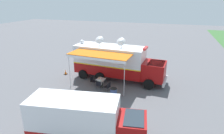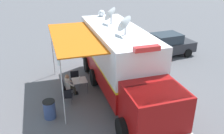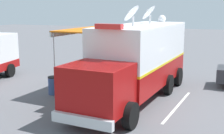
{
  "view_description": "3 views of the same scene",
  "coord_description": "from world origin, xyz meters",
  "px_view_note": "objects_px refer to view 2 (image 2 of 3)",
  "views": [
    {
      "loc": [
        18.08,
        6.1,
        8.07
      ],
      "look_at": [
        0.7,
        0.49,
        1.52
      ],
      "focal_mm": 30.74,
      "sensor_mm": 36.0,
      "label": 1
    },
    {
      "loc": [
        4.75,
        11.45,
        6.81
      ],
      "look_at": [
        0.13,
        -0.43,
        1.07
      ],
      "focal_mm": 38.05,
      "sensor_mm": 36.0,
      "label": 2
    },
    {
      "loc": [
        -4.23,
        14.37,
        4.32
      ],
      "look_at": [
        1.8,
        -0.43,
        1.18
      ],
      "focal_mm": 48.53,
      "sensor_mm": 36.0,
      "label": 3
    }
  ],
  "objects_px": {
    "traffic_cone": "(85,54)",
    "folding_table": "(79,81)",
    "folding_chair_beside_table": "(75,77)",
    "seated_responder": "(69,84)",
    "folding_chair_spare_by_truck": "(67,95)",
    "water_bottle": "(80,78)",
    "car_behind_truck": "(167,45)",
    "command_truck": "(121,60)",
    "folding_chair_at_table": "(66,87)",
    "trash_bin": "(50,109)"
  },
  "relations": [
    {
      "from": "folding_chair_spare_by_truck",
      "to": "seated_responder",
      "type": "xyz_separation_m",
      "value": [
        -0.29,
        -0.88,
        0.14
      ]
    },
    {
      "from": "command_truck",
      "to": "folding_chair_spare_by_truck",
      "type": "xyz_separation_m",
      "value": [
        3.01,
        0.12,
        -1.43
      ]
    },
    {
      "from": "traffic_cone",
      "to": "car_behind_truck",
      "type": "bearing_deg",
      "value": 162.95
    },
    {
      "from": "water_bottle",
      "to": "seated_responder",
      "type": "distance_m",
      "value": 0.68
    },
    {
      "from": "folding_chair_spare_by_truck",
      "to": "traffic_cone",
      "type": "xyz_separation_m",
      "value": [
        -2.53,
        -5.91,
        -0.23
      ]
    },
    {
      "from": "folding_chair_spare_by_truck",
      "to": "car_behind_truck",
      "type": "bearing_deg",
      "value": -154.79
    },
    {
      "from": "folding_chair_at_table",
      "to": "folding_chair_beside_table",
      "type": "distance_m",
      "value": 1.22
    },
    {
      "from": "folding_chair_spare_by_truck",
      "to": "seated_responder",
      "type": "relative_size",
      "value": 0.7
    },
    {
      "from": "folding_chair_at_table",
      "to": "car_behind_truck",
      "type": "distance_m",
      "value": 9.06
    },
    {
      "from": "command_truck",
      "to": "folding_chair_beside_table",
      "type": "bearing_deg",
      "value": -38.8
    },
    {
      "from": "car_behind_truck",
      "to": "folding_chair_at_table",
      "type": "bearing_deg",
      "value": 20.39
    },
    {
      "from": "trash_bin",
      "to": "seated_responder",
      "type": "bearing_deg",
      "value": -126.85
    },
    {
      "from": "folding_chair_beside_table",
      "to": "command_truck",
      "type": "bearing_deg",
      "value": 141.2
    },
    {
      "from": "command_truck",
      "to": "folding_chair_spare_by_truck",
      "type": "relative_size",
      "value": 11.07
    },
    {
      "from": "command_truck",
      "to": "seated_responder",
      "type": "distance_m",
      "value": 3.1
    },
    {
      "from": "water_bottle",
      "to": "car_behind_truck",
      "type": "bearing_deg",
      "value": -158.64
    },
    {
      "from": "folding_chair_spare_by_truck",
      "to": "traffic_cone",
      "type": "height_order",
      "value": "folding_chair_spare_by_truck"
    },
    {
      "from": "folding_chair_beside_table",
      "to": "traffic_cone",
      "type": "relative_size",
      "value": 1.5
    },
    {
      "from": "command_truck",
      "to": "water_bottle",
      "type": "bearing_deg",
      "value": -23.98
    },
    {
      "from": "command_truck",
      "to": "folding_chair_at_table",
      "type": "xyz_separation_m",
      "value": [
        2.91,
        -0.77,
        -1.43
      ]
    },
    {
      "from": "command_truck",
      "to": "folding_table",
      "type": "bearing_deg",
      "value": -23.01
    },
    {
      "from": "folding_chair_spare_by_truck",
      "to": "folding_chair_beside_table",
      "type": "bearing_deg",
      "value": -114.31
    },
    {
      "from": "folding_chair_spare_by_truck",
      "to": "traffic_cone",
      "type": "relative_size",
      "value": 1.5
    },
    {
      "from": "folding_chair_spare_by_truck",
      "to": "car_behind_truck",
      "type": "height_order",
      "value": "car_behind_truck"
    },
    {
      "from": "folding_chair_spare_by_truck",
      "to": "traffic_cone",
      "type": "distance_m",
      "value": 6.43
    },
    {
      "from": "car_behind_truck",
      "to": "seated_responder",
      "type": "bearing_deg",
      "value": 20.89
    },
    {
      "from": "water_bottle",
      "to": "trash_bin",
      "type": "height_order",
      "value": "water_bottle"
    },
    {
      "from": "folding_table",
      "to": "folding_chair_beside_table",
      "type": "xyz_separation_m",
      "value": [
        0.06,
        -0.85,
        -0.16
      ]
    },
    {
      "from": "command_truck",
      "to": "trash_bin",
      "type": "distance_m",
      "value": 4.4
    },
    {
      "from": "folding_chair_beside_table",
      "to": "seated_responder",
      "type": "height_order",
      "value": "seated_responder"
    },
    {
      "from": "seated_responder",
      "to": "trash_bin",
      "type": "bearing_deg",
      "value": 53.15
    },
    {
      "from": "folding_chair_at_table",
      "to": "trash_bin",
      "type": "relative_size",
      "value": 0.96
    },
    {
      "from": "folding_chair_at_table",
      "to": "car_behind_truck",
      "type": "height_order",
      "value": "car_behind_truck"
    },
    {
      "from": "traffic_cone",
      "to": "folding_chair_beside_table",
      "type": "bearing_deg",
      "value": 67.39
    },
    {
      "from": "folding_chair_at_table",
      "to": "trash_bin",
      "type": "bearing_deg",
      "value": 57.52
    },
    {
      "from": "folding_table",
      "to": "seated_responder",
      "type": "relative_size",
      "value": 0.68
    },
    {
      "from": "folding_table",
      "to": "car_behind_truck",
      "type": "bearing_deg",
      "value": -158.48
    },
    {
      "from": "folding_table",
      "to": "water_bottle",
      "type": "bearing_deg",
      "value": -124.33
    },
    {
      "from": "seated_responder",
      "to": "traffic_cone",
      "type": "distance_m",
      "value": 5.51
    },
    {
      "from": "traffic_cone",
      "to": "folding_table",
      "type": "bearing_deg",
      "value": 71.67
    },
    {
      "from": "folding_chair_spare_by_truck",
      "to": "command_truck",
      "type": "bearing_deg",
      "value": -177.72
    },
    {
      "from": "command_truck",
      "to": "folding_chair_beside_table",
      "type": "relative_size",
      "value": 11.07
    },
    {
      "from": "water_bottle",
      "to": "folding_chair_at_table",
      "type": "xyz_separation_m",
      "value": [
        0.82,
        0.16,
        -0.32
      ]
    },
    {
      "from": "command_truck",
      "to": "folding_chair_at_table",
      "type": "distance_m",
      "value": 3.33
    },
    {
      "from": "folding_table",
      "to": "folding_chair_spare_by_truck",
      "type": "bearing_deg",
      "value": 48.27
    },
    {
      "from": "car_behind_truck",
      "to": "traffic_cone",
      "type": "bearing_deg",
      "value": -17.05
    },
    {
      "from": "command_truck",
      "to": "folding_chair_at_table",
      "type": "relative_size",
      "value": 11.07
    },
    {
      "from": "folding_table",
      "to": "folding_chair_spare_by_truck",
      "type": "relative_size",
      "value": 0.98
    },
    {
      "from": "folding_chair_beside_table",
      "to": "seated_responder",
      "type": "distance_m",
      "value": 1.14
    },
    {
      "from": "seated_responder",
      "to": "folding_chair_spare_by_truck",
      "type": "bearing_deg",
      "value": 71.48
    }
  ]
}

